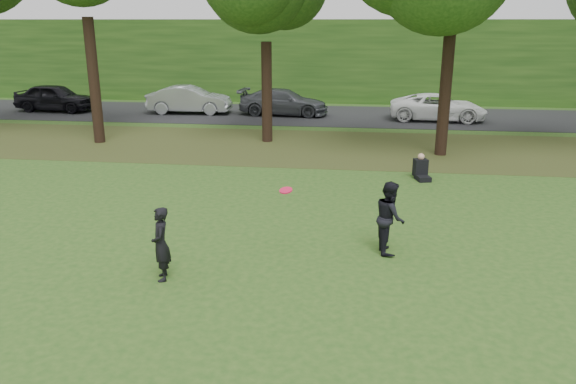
% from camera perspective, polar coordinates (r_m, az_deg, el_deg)
% --- Properties ---
extents(ground, '(120.00, 120.00, 0.00)m').
position_cam_1_polar(ground, '(10.57, 1.69, -10.87)').
color(ground, '#254C17').
rests_on(ground, ground).
extents(leaf_litter, '(60.00, 7.00, 0.01)m').
position_cam_1_polar(leaf_litter, '(22.86, 4.98, 4.51)').
color(leaf_litter, '#3E3016').
rests_on(leaf_litter, ground).
extents(street, '(70.00, 7.00, 0.02)m').
position_cam_1_polar(street, '(30.71, 5.66, 7.73)').
color(street, black).
rests_on(street, ground).
extents(far_hedge, '(70.00, 3.00, 5.00)m').
position_cam_1_polar(far_hedge, '(36.39, 6.11, 13.11)').
color(far_hedge, '#1B4112').
rests_on(far_hedge, ground).
extents(player_left, '(0.52, 0.63, 1.50)m').
position_cam_1_polar(player_left, '(11.32, -12.79, -5.18)').
color(player_left, black).
rests_on(player_left, ground).
extents(player_right, '(0.71, 0.86, 1.62)m').
position_cam_1_polar(player_right, '(12.52, 10.31, -2.54)').
color(player_right, black).
rests_on(player_right, ground).
extents(parked_cars, '(36.79, 3.08, 1.53)m').
position_cam_1_polar(parked_cars, '(30.21, 2.06, 9.03)').
color(parked_cars, black).
rests_on(parked_cars, street).
extents(frisbee, '(0.38, 0.38, 0.11)m').
position_cam_1_polar(frisbee, '(11.36, -0.22, 0.17)').
color(frisbee, red).
rests_on(frisbee, ground).
extents(seated_person, '(0.58, 0.81, 0.83)m').
position_cam_1_polar(seated_person, '(18.71, 13.37, 2.24)').
color(seated_person, black).
rests_on(seated_person, ground).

